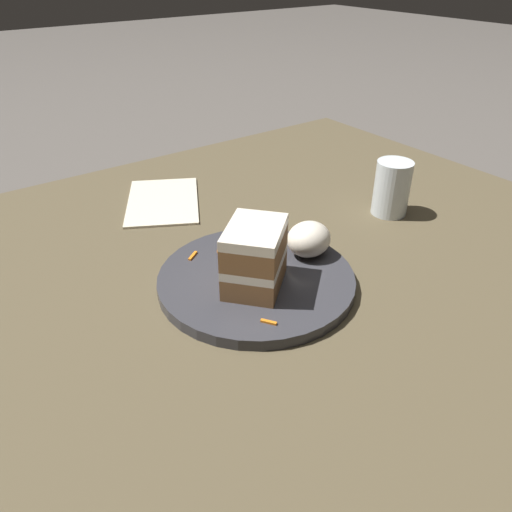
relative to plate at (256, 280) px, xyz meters
name	(u,v)px	position (x,y,z in m)	size (l,w,h in m)	color
ground_plane	(265,296)	(-0.02, 0.00, -0.03)	(6.00, 6.00, 0.00)	#4C4742
dining_table	(266,288)	(-0.02, 0.00, -0.02)	(1.20, 1.04, 0.03)	#4C422D
plate	(256,280)	(0.00, 0.00, 0.00)	(0.27, 0.27, 0.02)	#333338
cake_slice	(255,257)	(0.01, 0.02, 0.05)	(0.11, 0.11, 0.09)	brown
cream_dollop	(307,238)	(-0.09, 0.00, 0.03)	(0.06, 0.06, 0.05)	silver
orange_garnish	(255,239)	(-0.05, -0.08, 0.01)	(0.06, 0.06, 0.01)	orange
carrot_shreds_scatter	(226,267)	(0.02, -0.04, 0.01)	(0.07, 0.20, 0.00)	orange
drinking_glass	(391,192)	(-0.31, -0.04, 0.03)	(0.06, 0.06, 0.09)	silver
menu_card	(165,200)	(-0.02, -0.31, -0.01)	(0.12, 0.19, 0.00)	beige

